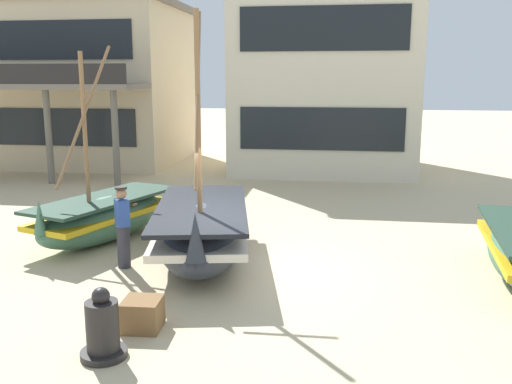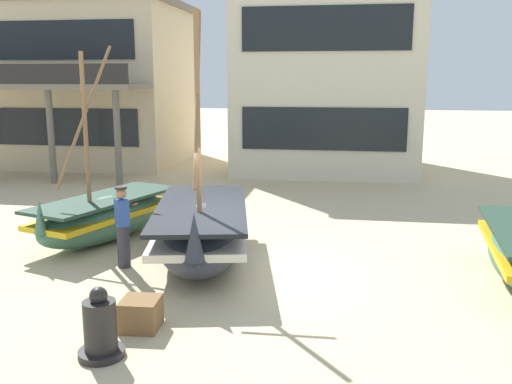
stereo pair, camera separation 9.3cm
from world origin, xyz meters
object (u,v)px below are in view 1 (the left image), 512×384
fishing_boat_near_left (105,217)px  harbor_building_main (325,80)px  fisherman_by_hull (123,228)px  capstan_winch (103,330)px  fishing_boat_centre_large (202,231)px  harbor_building_annex (81,84)px  cargo_crate (142,314)px

fishing_boat_near_left → harbor_building_main: harbor_building_main is taller
fisherman_by_hull → harbor_building_main: harbor_building_main is taller
fisherman_by_hull → capstan_winch: fisherman_by_hull is taller
capstan_winch → harbor_building_main: size_ratio=0.14×
capstan_winch → harbor_building_main: bearing=81.9°
capstan_winch → fishing_boat_centre_large: bearing=85.1°
fishing_boat_near_left → harbor_building_annex: (-6.26, 12.28, 2.97)m
fishing_boat_near_left → harbor_building_annex: size_ratio=0.48×
harbor_building_main → capstan_winch: bearing=-98.1°
fisherman_by_hull → harbor_building_main: size_ratio=0.23×
fishing_boat_near_left → harbor_building_main: size_ratio=0.61×
fishing_boat_near_left → fishing_boat_centre_large: bearing=-24.5°
cargo_crate → fishing_boat_centre_large: bearing=87.7°
fishing_boat_centre_large → harbor_building_main: bearing=80.9°
capstan_winch → fisherman_by_hull: bearing=107.2°
fishing_boat_near_left → fisherman_by_hull: bearing=-57.0°
harbor_building_main → fishing_boat_near_left: bearing=-111.9°
fishing_boat_near_left → fisherman_by_hull: 2.16m
fishing_boat_centre_large → capstan_winch: size_ratio=5.06×
fisherman_by_hull → capstan_winch: (1.14, -3.67, -0.43)m
harbor_building_annex → capstan_winch: bearing=-64.2°
capstan_winch → cargo_crate: bearing=76.5°
harbor_building_annex → fishing_boat_centre_large: bearing=-56.5°
fishing_boat_near_left → cargo_crate: bearing=-60.7°
harbor_building_main → harbor_building_annex: (-11.04, 0.39, -0.18)m
fishing_boat_near_left → fisherman_by_hull: fishing_boat_near_left is taller
capstan_winch → harbor_building_annex: 19.96m
harbor_building_annex → fisherman_by_hull: bearing=-62.2°
fisherman_by_hull → cargo_crate: size_ratio=2.93×
fishing_boat_near_left → capstan_winch: fishing_boat_near_left is taller
fishing_boat_near_left → cargo_crate: 5.20m
fisherman_by_hull → harbor_building_main: (3.61, 13.69, 2.91)m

